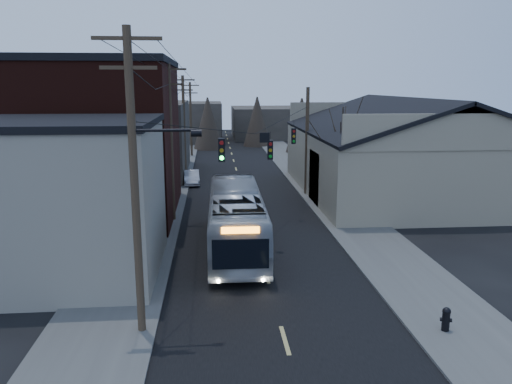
# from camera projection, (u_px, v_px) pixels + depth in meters

# --- Properties ---
(ground) EXTENTS (160.00, 160.00, 0.00)m
(ground) POSITION_uv_depth(u_px,v_px,m) (294.00, 373.00, 15.30)
(ground) COLOR black
(ground) RESTS_ON ground
(road_surface) EXTENTS (9.00, 110.00, 0.02)m
(road_surface) POSITION_uv_depth(u_px,v_px,m) (240.00, 184.00, 44.52)
(road_surface) COLOR black
(road_surface) RESTS_ON ground
(sidewalk_left) EXTENTS (4.00, 110.00, 0.12)m
(sidewalk_left) POSITION_uv_depth(u_px,v_px,m) (167.00, 184.00, 43.96)
(sidewalk_left) COLOR #474744
(sidewalk_left) RESTS_ON ground
(sidewalk_right) EXTENTS (4.00, 110.00, 0.12)m
(sidewalk_right) POSITION_uv_depth(u_px,v_px,m) (312.00, 182.00, 45.06)
(sidewalk_right) COLOR #474744
(sidewalk_right) RESTS_ON ground
(building_clapboard) EXTENTS (8.00, 8.00, 7.00)m
(building_clapboard) POSITION_uv_depth(u_px,v_px,m) (67.00, 201.00, 22.57)
(building_clapboard) COLOR gray
(building_clapboard) RESTS_ON ground
(building_brick) EXTENTS (10.00, 12.00, 10.00)m
(building_brick) POSITION_uv_depth(u_px,v_px,m) (97.00, 142.00, 32.89)
(building_brick) COLOR black
(building_brick) RESTS_ON ground
(building_left_far) EXTENTS (9.00, 14.00, 7.00)m
(building_left_far) POSITION_uv_depth(u_px,v_px,m) (140.00, 139.00, 48.83)
(building_left_far) COLOR #322E28
(building_left_far) RESTS_ON ground
(warehouse) EXTENTS (16.16, 20.60, 7.73)m
(warehouse) POSITION_uv_depth(u_px,v_px,m) (404.00, 160.00, 40.18)
(warehouse) COLOR gray
(warehouse) RESTS_ON ground
(building_far_left) EXTENTS (10.00, 12.00, 6.00)m
(building_far_left) POSITION_uv_depth(u_px,v_px,m) (189.00, 122.00, 77.47)
(building_far_left) COLOR #322E28
(building_far_left) RESTS_ON ground
(building_far_right) EXTENTS (12.00, 14.00, 5.00)m
(building_far_right) POSITION_uv_depth(u_px,v_px,m) (269.00, 122.00, 83.54)
(building_far_right) COLOR #322E28
(building_far_right) RESTS_ON ground
(bare_tree) EXTENTS (0.40, 0.40, 7.20)m
(bare_tree) POSITION_uv_depth(u_px,v_px,m) (341.00, 159.00, 34.57)
(bare_tree) COLOR black
(bare_tree) RESTS_ON ground
(utility_lines) EXTENTS (11.24, 45.28, 10.50)m
(utility_lines) POSITION_uv_depth(u_px,v_px,m) (203.00, 135.00, 37.51)
(utility_lines) COLOR #382B1E
(utility_lines) RESTS_ON ground
(bus) EXTENTS (2.94, 11.90, 3.30)m
(bus) POSITION_uv_depth(u_px,v_px,m) (236.00, 219.00, 26.65)
(bus) COLOR #9DA2A9
(bus) RESTS_ON ground
(parked_car) EXTENTS (1.53, 3.81, 1.23)m
(parked_car) POSITION_uv_depth(u_px,v_px,m) (192.00, 177.00, 44.21)
(parked_car) COLOR #B2B4BB
(parked_car) RESTS_ON ground
(fire_hydrant) EXTENTS (0.42, 0.30, 0.87)m
(fire_hydrant) POSITION_uv_depth(u_px,v_px,m) (446.00, 318.00, 17.63)
(fire_hydrant) COLOR black
(fire_hydrant) RESTS_ON sidewalk_right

